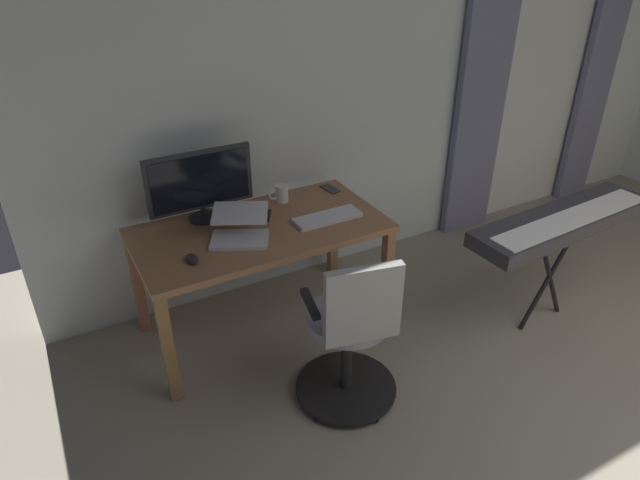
{
  "coord_description": "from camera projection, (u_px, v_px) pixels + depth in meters",
  "views": [
    {
      "loc": [
        2.55,
        0.03,
        2.32
      ],
      "look_at": [
        1.4,
        -2.07,
        0.93
      ],
      "focal_mm": 31.63,
      "sensor_mm": 36.0,
      "label": 1
    }
  ],
  "objects": [
    {
      "name": "cell_phone_by_monitor",
      "position": [
        265.0,
        215.0,
        3.41
      ],
      "size": [
        0.13,
        0.16,
        0.01
      ],
      "primitive_type": "cube",
      "rotation": [
        0.0,
        0.0,
        -0.52
      ],
      "color": "black",
      "rests_on": "desk"
    },
    {
      "name": "laptop",
      "position": [
        240.0,
        230.0,
        3.16
      ],
      "size": [
        0.42,
        0.42,
        0.15
      ],
      "rotation": [
        0.0,
        0.0,
        -0.47
      ],
      "color": "silver",
      "rests_on": "desk"
    },
    {
      "name": "computer_keyboard",
      "position": [
        327.0,
        217.0,
        3.37
      ],
      "size": [
        0.41,
        0.14,
        0.02
      ],
      "primitive_type": "cube",
      "color": "silver",
      "rests_on": "desk"
    },
    {
      "name": "computer_monitor",
      "position": [
        200.0,
        182.0,
        3.27
      ],
      "size": [
        0.63,
        0.18,
        0.43
      ],
      "color": "#232328",
      "rests_on": "desk"
    },
    {
      "name": "office_chair",
      "position": [
        351.0,
        336.0,
        2.88
      ],
      "size": [
        0.56,
        0.56,
        0.95
      ],
      "rotation": [
        0.0,
        0.0,
        2.93
      ],
      "color": "black",
      "rests_on": "ground"
    },
    {
      "name": "curtain_left_panel",
      "position": [
        598.0,
        74.0,
        4.79
      ],
      "size": [
        0.35,
        0.06,
        2.26
      ],
      "primitive_type": "cube",
      "color": "slate",
      "rests_on": "ground"
    },
    {
      "name": "piano_keyboard",
      "position": [
        563.0,
        223.0,
        3.34
      ],
      "size": [
        1.31,
        0.39,
        0.79
      ],
      "rotation": [
        0.0,
        0.0,
        0.06
      ],
      "color": "black",
      "rests_on": "ground"
    },
    {
      "name": "curtain_right_panel",
      "position": [
        482.0,
        95.0,
        4.25
      ],
      "size": [
        0.45,
        0.06,
        2.26
      ],
      "primitive_type": "cube",
      "color": "slate",
      "rests_on": "ground"
    },
    {
      "name": "back_room_partition",
      "position": [
        416.0,
        76.0,
        4.01
      ],
      "size": [
        5.5,
        0.1,
        2.61
      ],
      "primitive_type": "cube",
      "color": "silver",
      "rests_on": "ground"
    },
    {
      "name": "desk",
      "position": [
        261.0,
        240.0,
        3.34
      ],
      "size": [
        1.46,
        0.76,
        0.73
      ],
      "color": "#966642",
      "rests_on": "ground"
    },
    {
      "name": "cell_phone_face_up",
      "position": [
        330.0,
        189.0,
        3.74
      ],
      "size": [
        0.09,
        0.15,
        0.01
      ],
      "primitive_type": "cube",
      "rotation": [
        0.0,
        0.0,
        0.13
      ],
      "color": "#333338",
      "rests_on": "desk"
    },
    {
      "name": "mug_coffee",
      "position": [
        281.0,
        194.0,
        3.56
      ],
      "size": [
        0.13,
        0.08,
        0.11
      ],
      "color": "white",
      "rests_on": "desk"
    },
    {
      "name": "computer_mouse",
      "position": [
        192.0,
        259.0,
        2.96
      ],
      "size": [
        0.06,
        0.1,
        0.04
      ],
      "primitive_type": "ellipsoid",
      "color": "#232328",
      "rests_on": "desk"
    }
  ]
}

